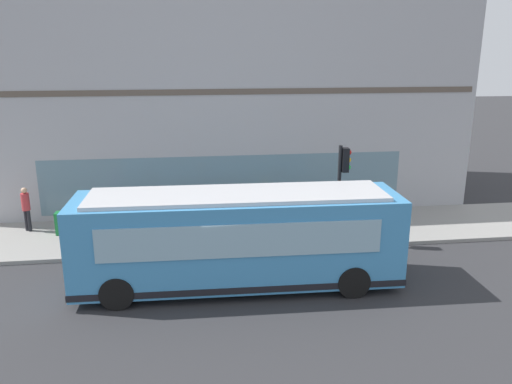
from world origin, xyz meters
name	(u,v)px	position (x,y,z in m)	size (l,w,h in m)	color
ground	(242,286)	(0.00, 0.00, 0.00)	(120.00, 120.00, 0.00)	#2D2D30
sidewalk_curb	(230,232)	(4.73, 0.00, 0.07)	(4.26, 40.00, 0.15)	gray
building_corner	(219,96)	(10.84, 0.00, 5.02)	(8.00, 22.49, 10.05)	#A8A8AD
city_bus_nearside	(238,240)	(0.05, 0.12, 1.55)	(2.78, 10.09, 3.07)	#3F8CC6
traffic_light_near_corner	(343,175)	(3.09, -4.11, 2.74)	(0.32, 0.49, 3.72)	black
fire_hydrant	(293,232)	(3.25, -2.32, 0.51)	(0.35, 0.35, 0.74)	yellow
pedestrian_near_hydrant	(204,210)	(4.27, 1.03, 1.21)	(0.32, 0.32, 1.82)	#8C3F8C
pedestrian_near_building_entrance	(98,214)	(4.28, 5.06, 1.20)	(0.32, 0.32, 1.82)	black
pedestrian_walking_along_curb	(26,206)	(5.75, 8.10, 1.20)	(0.32, 0.32, 1.81)	black
newspaper_vending_box	(61,223)	(5.20, 6.67, 0.60)	(0.44, 0.42, 0.90)	#197233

